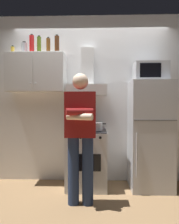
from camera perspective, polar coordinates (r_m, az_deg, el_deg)
ground_plane at (r=3.38m, az=0.00°, el=-19.86°), size 7.00×7.00×0.00m
back_wall_tiled at (r=3.74m, az=0.33°, el=3.36°), size 4.80×0.10×2.70m
upper_cabinet at (r=3.68m, az=-13.32°, el=9.59°), size 0.90×0.37×0.60m
stove_oven at (r=3.49m, az=-0.69°, el=-11.71°), size 0.60×0.62×0.87m
range_hood at (r=3.54m, az=-0.60°, el=7.47°), size 0.60×0.44×0.75m
refrigerator at (r=3.51m, az=15.07°, el=-5.60°), size 0.60×0.62×1.60m
microwave at (r=3.53m, az=15.13°, el=9.74°), size 0.48×0.37×0.28m
person_standing at (r=2.82m, az=-2.30°, el=-5.31°), size 0.38×0.33×1.64m
cooking_pot at (r=3.29m, az=1.48°, el=-3.71°), size 0.31×0.21×0.12m
bottle_beer_brown at (r=3.69m, az=-10.39°, el=16.17°), size 0.06×0.06×0.25m
bottle_olive_oil at (r=3.75m, az=-12.64°, el=16.18°), size 0.06×0.06×0.28m
bottle_canister_steel at (r=3.81m, az=-16.20°, el=15.24°), size 0.09×0.09×0.19m
bottle_soda_red at (r=3.75m, az=-14.41°, el=16.27°), size 0.07×0.07×0.29m
bottle_rum_dark at (r=3.67m, az=-8.23°, el=16.56°), size 0.07×0.07×0.28m
bottle_spice_jar at (r=3.85m, az=-18.87°, el=14.60°), size 0.06×0.06×0.13m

